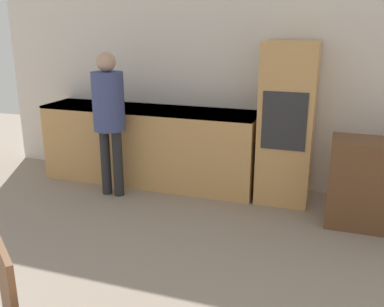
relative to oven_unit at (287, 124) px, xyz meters
The scene contains 4 objects.
wall_back 0.67m from the oven_unit, 138.57° to the left, with size 6.87×0.05×2.60m.
kitchen_counter 1.69m from the oven_unit, behind, with size 2.65×0.60×0.94m.
oven_unit is the anchor object (origin of this frame).
person_standing 1.96m from the oven_unit, 164.48° to the right, with size 0.35×0.35×1.62m.
Camera 1 is at (0.87, 0.53, 1.90)m, focal length 40.00 mm.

